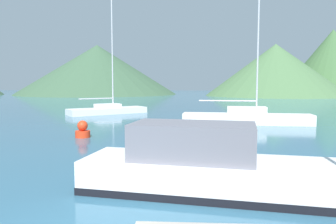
# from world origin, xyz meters

# --- Properties ---
(motorboat_near) EXTENTS (8.30, 3.33, 2.37)m
(motorboat_near) POSITION_xyz_m (3.16, 3.48, 0.59)
(motorboat_near) COLOR silver
(motorboat_near) RESTS_ON ground_plane
(sailboat_inner) EXTENTS (9.06, 2.37, 11.17)m
(sailboat_inner) POSITION_xyz_m (6.06, 18.34, 0.51)
(sailboat_inner) COLOR white
(sailboat_inner) RESTS_ON ground_plane
(sailboat_middle) EXTENTS (7.09, 6.12, 10.85)m
(sailboat_middle) POSITION_xyz_m (-5.55, 25.27, 0.42)
(sailboat_middle) COLOR white
(sailboat_middle) RESTS_ON ground_plane
(buoy_marker) EXTENTS (0.78, 0.78, 0.90)m
(buoy_marker) POSITION_xyz_m (-3.68, 12.02, 0.37)
(buoy_marker) COLOR red
(buoy_marker) RESTS_ON ground_plane
(hill_central) EXTENTS (40.27, 40.27, 12.46)m
(hill_central) POSITION_xyz_m (-20.96, 77.94, 6.23)
(hill_central) COLOR #38563D
(hill_central) RESTS_ON ground_plane
(hill_east) EXTENTS (31.05, 31.05, 11.59)m
(hill_east) POSITION_xyz_m (21.71, 70.55, 5.80)
(hill_east) COLOR #476B42
(hill_east) RESTS_ON ground_plane
(hill_far_east) EXTENTS (25.38, 25.38, 16.35)m
(hill_far_east) POSITION_xyz_m (38.67, 81.17, 8.18)
(hill_far_east) COLOR #3D6038
(hill_far_east) RESTS_ON ground_plane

